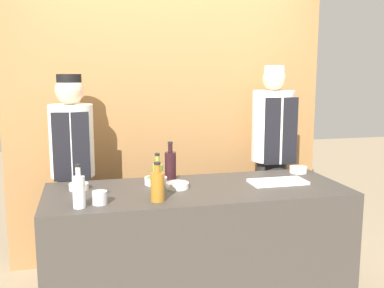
{
  "coord_description": "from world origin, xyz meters",
  "views": [
    {
      "loc": [
        -0.73,
        -2.87,
        1.69
      ],
      "look_at": [
        0.0,
        0.16,
        1.18
      ],
      "focal_mm": 42.0,
      "sensor_mm": 36.0,
      "label": 1
    }
  ],
  "objects_px": {
    "cutting_board": "(278,182)",
    "bottle_wine": "(170,164)",
    "bottle_amber": "(158,186)",
    "sauce_bowl_green": "(156,180)",
    "sauce_bowl_white": "(177,185)",
    "sauce_bowl_orange": "(79,186)",
    "sauce_bowl_yellow": "(298,169)",
    "bottle_oil": "(157,178)",
    "chef_right": "(272,158)",
    "cup_steel": "(100,198)",
    "chef_left": "(73,172)",
    "bottle_clear": "(79,191)"
  },
  "relations": [
    {
      "from": "sauce_bowl_white",
      "to": "cutting_board",
      "type": "relative_size",
      "value": 0.39
    },
    {
      "from": "sauce_bowl_yellow",
      "to": "chef_right",
      "type": "xyz_separation_m",
      "value": [
        -0.05,
        0.39,
        0.01
      ]
    },
    {
      "from": "bottle_clear",
      "to": "chef_right",
      "type": "xyz_separation_m",
      "value": [
        1.61,
        0.92,
        -0.06
      ]
    },
    {
      "from": "sauce_bowl_orange",
      "to": "cup_steel",
      "type": "distance_m",
      "value": 0.39
    },
    {
      "from": "cup_steel",
      "to": "sauce_bowl_yellow",
      "type": "bearing_deg",
      "value": 17.53
    },
    {
      "from": "bottle_wine",
      "to": "bottle_oil",
      "type": "distance_m",
      "value": 0.42
    },
    {
      "from": "sauce_bowl_orange",
      "to": "sauce_bowl_yellow",
      "type": "height_order",
      "value": "sauce_bowl_yellow"
    },
    {
      "from": "bottle_amber",
      "to": "chef_right",
      "type": "bearing_deg",
      "value": 38.02
    },
    {
      "from": "cutting_board",
      "to": "bottle_oil",
      "type": "distance_m",
      "value": 0.88
    },
    {
      "from": "chef_left",
      "to": "chef_right",
      "type": "bearing_deg",
      "value": -0.01
    },
    {
      "from": "bottle_oil",
      "to": "cup_steel",
      "type": "relative_size",
      "value": 2.99
    },
    {
      "from": "bottle_clear",
      "to": "bottle_amber",
      "type": "bearing_deg",
      "value": 3.05
    },
    {
      "from": "sauce_bowl_green",
      "to": "sauce_bowl_white",
      "type": "distance_m",
      "value": 0.19
    },
    {
      "from": "bottle_clear",
      "to": "bottle_oil",
      "type": "relative_size",
      "value": 0.97
    },
    {
      "from": "sauce_bowl_white",
      "to": "bottle_wine",
      "type": "xyz_separation_m",
      "value": [
        0.01,
        0.28,
        0.09
      ]
    },
    {
      "from": "sauce_bowl_yellow",
      "to": "bottle_clear",
      "type": "bearing_deg",
      "value": -162.39
    },
    {
      "from": "cutting_board",
      "to": "bottle_amber",
      "type": "xyz_separation_m",
      "value": [
        -0.9,
        -0.23,
        0.09
      ]
    },
    {
      "from": "bottle_wine",
      "to": "cup_steel",
      "type": "height_order",
      "value": "bottle_wine"
    },
    {
      "from": "cutting_board",
      "to": "cup_steel",
      "type": "bearing_deg",
      "value": -170.21
    },
    {
      "from": "sauce_bowl_yellow",
      "to": "chef_left",
      "type": "relative_size",
      "value": 0.08
    },
    {
      "from": "bottle_clear",
      "to": "sauce_bowl_white",
      "type": "bearing_deg",
      "value": 24.3
    },
    {
      "from": "bottle_clear",
      "to": "chef_right",
      "type": "relative_size",
      "value": 0.15
    },
    {
      "from": "sauce_bowl_orange",
      "to": "chef_right",
      "type": "bearing_deg",
      "value": 17.43
    },
    {
      "from": "sauce_bowl_yellow",
      "to": "cutting_board",
      "type": "bearing_deg",
      "value": -137.27
    },
    {
      "from": "cutting_board",
      "to": "bottle_wine",
      "type": "bearing_deg",
      "value": 156.39
    },
    {
      "from": "bottle_amber",
      "to": "bottle_oil",
      "type": "distance_m",
      "value": 0.16
    },
    {
      "from": "sauce_bowl_green",
      "to": "chef_right",
      "type": "height_order",
      "value": "chef_right"
    },
    {
      "from": "bottle_oil",
      "to": "chef_right",
      "type": "distance_m",
      "value": 1.34
    },
    {
      "from": "cutting_board",
      "to": "bottle_wine",
      "type": "xyz_separation_m",
      "value": [
        -0.72,
        0.31,
        0.1
      ]
    },
    {
      "from": "cup_steel",
      "to": "sauce_bowl_orange",
      "type": "bearing_deg",
      "value": 108.63
    },
    {
      "from": "sauce_bowl_yellow",
      "to": "chef_left",
      "type": "bearing_deg",
      "value": 167.14
    },
    {
      "from": "cutting_board",
      "to": "bottle_wine",
      "type": "distance_m",
      "value": 0.79
    },
    {
      "from": "sauce_bowl_white",
      "to": "cup_steel",
      "type": "height_order",
      "value": "cup_steel"
    },
    {
      "from": "sauce_bowl_green",
      "to": "bottle_amber",
      "type": "distance_m",
      "value": 0.42
    },
    {
      "from": "sauce_bowl_yellow",
      "to": "cup_steel",
      "type": "distance_m",
      "value": 1.62
    },
    {
      "from": "sauce_bowl_white",
      "to": "bottle_clear",
      "type": "distance_m",
      "value": 0.71
    },
    {
      "from": "bottle_amber",
      "to": "bottle_wine",
      "type": "height_order",
      "value": "bottle_wine"
    },
    {
      "from": "sauce_bowl_green",
      "to": "chef_left",
      "type": "relative_size",
      "value": 0.1
    },
    {
      "from": "sauce_bowl_orange",
      "to": "chef_right",
      "type": "xyz_separation_m",
      "value": [
        1.62,
        0.51,
        0.02
      ]
    },
    {
      "from": "cutting_board",
      "to": "sauce_bowl_green",
      "type": "bearing_deg",
      "value": 167.97
    },
    {
      "from": "cutting_board",
      "to": "cup_steel",
      "type": "height_order",
      "value": "cup_steel"
    },
    {
      "from": "sauce_bowl_orange",
      "to": "sauce_bowl_yellow",
      "type": "xyz_separation_m",
      "value": [
        1.67,
        0.12,
        0.0
      ]
    },
    {
      "from": "sauce_bowl_green",
      "to": "bottle_oil",
      "type": "height_order",
      "value": "bottle_oil"
    },
    {
      "from": "sauce_bowl_white",
      "to": "chef_right",
      "type": "bearing_deg",
      "value": 33.03
    },
    {
      "from": "bottle_amber",
      "to": "bottle_wine",
      "type": "xyz_separation_m",
      "value": [
        0.18,
        0.54,
        0.01
      ]
    },
    {
      "from": "bottle_clear",
      "to": "bottle_wine",
      "type": "relative_size",
      "value": 0.94
    },
    {
      "from": "chef_left",
      "to": "cutting_board",
      "type": "bearing_deg",
      "value": -25.03
    },
    {
      "from": "sauce_bowl_white",
      "to": "bottle_oil",
      "type": "relative_size",
      "value": 0.58
    },
    {
      "from": "chef_left",
      "to": "chef_right",
      "type": "distance_m",
      "value": 1.67
    },
    {
      "from": "sauce_bowl_white",
      "to": "cup_steel",
      "type": "distance_m",
      "value": 0.58
    }
  ]
}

